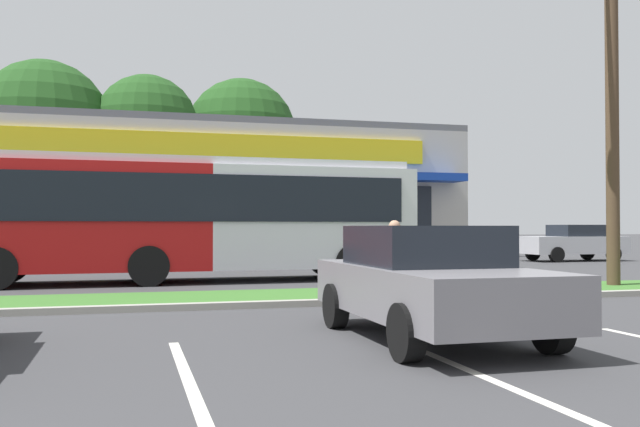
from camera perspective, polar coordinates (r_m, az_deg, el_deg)
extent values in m
cube|color=#386B28|center=(14.56, 6.11, -6.61)|extent=(56.00, 2.20, 0.12)
cube|color=#99968C|center=(13.44, 8.05, -7.07)|extent=(56.00, 0.24, 0.12)
cube|color=silver|center=(6.63, -10.69, -13.74)|extent=(0.12, 4.80, 0.01)
cube|color=silver|center=(6.98, 13.69, -13.07)|extent=(0.12, 4.80, 0.01)
cube|color=#BCB7AD|center=(35.85, -9.92, 1.35)|extent=(24.02, 12.14, 6.00)
cube|color=black|center=(29.74, -8.76, -0.45)|extent=(20.17, 0.08, 3.12)
cube|color=#14389E|center=(29.17, -8.60, 3.33)|extent=(22.57, 1.40, 0.35)
cube|color=yellow|center=(29.90, -8.73, 5.53)|extent=(19.21, 0.16, 1.08)
cube|color=slate|center=(36.12, -9.90, 6.35)|extent=(24.02, 12.14, 0.30)
cylinder|color=#473323|center=(45.15, -21.91, 0.10)|extent=(0.44, 0.44, 4.72)
sphere|color=#1E4719|center=(45.57, -21.86, 6.81)|extent=(7.91, 7.91, 7.91)
cylinder|color=#473323|center=(44.52, -14.19, 0.51)|extent=(0.44, 0.44, 5.40)
sphere|color=#1E4719|center=(44.95, -14.15, 7.03)|extent=(6.42, 6.42, 6.42)
cylinder|color=#473323|center=(46.90, -6.54, 0.18)|extent=(0.44, 0.44, 5.05)
sphere|color=#1E4719|center=(47.31, -6.52, 6.60)|extent=(7.37, 7.37, 7.37)
cylinder|color=#4C3826|center=(17.70, 22.97, 10.92)|extent=(0.30, 0.30, 10.24)
cube|color=#B71414|center=(18.55, -19.93, -0.30)|extent=(6.91, 2.74, 2.70)
cube|color=silver|center=(19.28, -1.13, -0.40)|extent=(5.67, 2.70, 2.70)
cube|color=silver|center=(18.70, -11.28, 4.10)|extent=(12.00, 2.62, 0.20)
cube|color=black|center=(17.34, -10.85, 1.31)|extent=(11.44, 0.37, 1.19)
cube|color=black|center=(20.25, 6.59, 0.49)|extent=(0.12, 2.17, 1.51)
cylinder|color=black|center=(20.69, 0.46, -3.77)|extent=(1.01, 0.33, 1.00)
cylinder|color=black|center=(18.47, 2.67, -4.09)|extent=(1.01, 0.33, 1.00)
cylinder|color=black|center=(19.74, -14.36, -3.86)|extent=(1.01, 0.33, 1.00)
cylinder|color=black|center=(17.41, -13.98, -4.24)|extent=(1.01, 0.33, 1.00)
cylinder|color=black|center=(19.87, -24.28, -3.78)|extent=(1.01, 0.33, 1.00)
cube|color=slate|center=(9.08, 9.19, -6.29)|extent=(1.89, 4.22, 0.63)
cube|color=black|center=(9.24, 8.63, -2.63)|extent=(1.66, 1.90, 0.52)
cylinder|color=black|center=(8.42, 18.63, -8.81)|extent=(0.22, 0.64, 0.64)
cylinder|color=black|center=(7.57, 7.14, -9.73)|extent=(0.22, 0.64, 0.64)
cylinder|color=black|center=(10.67, 10.64, -7.21)|extent=(0.22, 0.64, 0.64)
cylinder|color=black|center=(10.01, 1.30, -7.63)|extent=(0.22, 0.64, 0.64)
cube|color=slate|center=(25.85, -1.67, -2.79)|extent=(4.46, 1.83, 0.77)
cube|color=black|center=(25.79, -2.15, -1.48)|extent=(2.01, 1.61, 0.42)
cylinder|color=black|center=(27.07, 0.73, -3.53)|extent=(0.64, 0.22, 0.64)
cylinder|color=black|center=(25.41, 1.83, -3.69)|extent=(0.64, 0.22, 0.64)
cylinder|color=black|center=(26.42, -5.04, -3.59)|extent=(0.64, 0.22, 0.64)
cylinder|color=black|center=(24.72, -4.31, -3.76)|extent=(0.64, 0.22, 0.64)
cylinder|color=black|center=(24.74, -24.40, -3.66)|extent=(0.64, 0.22, 0.64)
cylinder|color=black|center=(26.36, -23.86, -3.50)|extent=(0.64, 0.22, 0.64)
cube|color=#B7B7BC|center=(31.52, 20.14, -2.45)|extent=(4.46, 1.83, 0.74)
cube|color=black|center=(31.64, 20.46, -1.33)|extent=(2.01, 1.61, 0.49)
cylinder|color=black|center=(30.02, 18.97, -3.23)|extent=(0.64, 0.22, 0.64)
cylinder|color=black|center=(31.47, 17.17, -3.15)|extent=(0.64, 0.22, 0.64)
cylinder|color=black|center=(31.67, 23.10, -3.09)|extent=(0.64, 0.22, 0.64)
cylinder|color=black|center=(33.05, 21.22, -3.02)|extent=(0.64, 0.22, 0.64)
cylinder|color=#1E2338|center=(12.51, 6.19, -6.04)|extent=(0.27, 0.27, 0.76)
cylinder|color=red|center=(12.47, 6.19, -2.91)|extent=(0.32, 0.32, 0.60)
sphere|color=tan|center=(12.46, 6.18, -1.04)|extent=(0.21, 0.21, 0.21)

